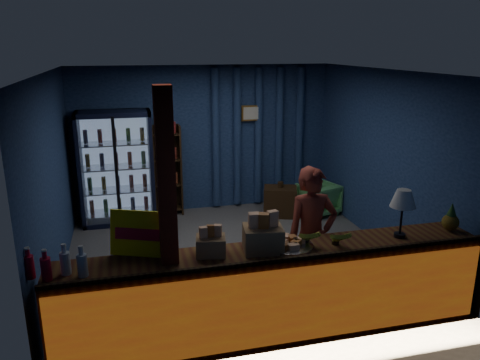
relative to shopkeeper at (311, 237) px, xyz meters
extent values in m
plane|color=#515154|center=(-0.60, 1.40, -0.82)|extent=(4.60, 4.60, 0.00)
plane|color=navy|center=(-0.60, 3.60, 0.48)|extent=(4.60, 0.00, 4.60)
plane|color=navy|center=(-0.60, -0.80, 0.48)|extent=(4.60, 0.00, 4.60)
plane|color=navy|center=(-2.90, 1.40, 0.48)|extent=(0.00, 4.40, 4.40)
plane|color=navy|center=(1.70, 1.40, 0.48)|extent=(0.00, 4.40, 4.40)
plane|color=#472D19|center=(-0.60, 1.40, 1.78)|extent=(4.60, 4.60, 0.00)
cube|color=brown|center=(-0.60, -0.50, -0.34)|extent=(4.40, 0.55, 0.95)
cube|color=red|center=(-0.60, -0.79, -0.34)|extent=(4.35, 0.02, 0.81)
cube|color=#352511|center=(-0.60, -0.77, 0.15)|extent=(4.40, 0.04, 0.04)
cube|color=maroon|center=(-1.65, -0.50, 0.48)|extent=(0.16, 0.16, 2.60)
cube|color=black|center=(-2.15, 3.52, 0.13)|extent=(1.20, 0.06, 1.90)
cube|color=black|center=(-2.72, 3.25, 0.13)|extent=(0.06, 0.60, 1.90)
cube|color=black|center=(-1.58, 3.25, 0.13)|extent=(0.06, 0.60, 1.90)
cube|color=black|center=(-2.15, 3.25, 1.04)|extent=(1.20, 0.60, 0.08)
cube|color=black|center=(-2.15, 3.25, -0.78)|extent=(1.20, 0.60, 0.08)
cube|color=#99B2D8|center=(-2.15, 3.47, 0.13)|extent=(1.08, 0.02, 1.74)
cube|color=white|center=(-2.15, 2.97, 0.13)|extent=(1.12, 0.02, 1.78)
cube|color=black|center=(-2.15, 2.95, 0.13)|extent=(0.05, 0.05, 1.80)
cube|color=silver|center=(-2.15, 3.25, -0.65)|extent=(1.08, 0.48, 0.02)
cylinder|color=#AC3318|center=(-2.60, 3.25, -0.52)|extent=(0.07, 0.07, 0.22)
cylinder|color=#175C1B|center=(-2.38, 3.25, -0.52)|extent=(0.07, 0.07, 0.22)
cylinder|color=olive|center=(-2.15, 3.25, -0.52)|extent=(0.07, 0.07, 0.22)
cylinder|color=#161A50|center=(-1.93, 3.25, -0.52)|extent=(0.07, 0.07, 0.22)
cylinder|color=maroon|center=(-1.70, 3.25, -0.52)|extent=(0.07, 0.07, 0.22)
cube|color=silver|center=(-2.15, 3.25, -0.25)|extent=(1.08, 0.48, 0.02)
cylinder|color=#175C1B|center=(-2.60, 3.25, -0.12)|extent=(0.07, 0.07, 0.22)
cylinder|color=olive|center=(-2.38, 3.25, -0.12)|extent=(0.07, 0.07, 0.22)
cylinder|color=#161A50|center=(-2.15, 3.25, -0.12)|extent=(0.07, 0.07, 0.22)
cylinder|color=maroon|center=(-1.93, 3.25, -0.12)|extent=(0.07, 0.07, 0.22)
cylinder|color=#AC3318|center=(-1.70, 3.25, -0.12)|extent=(0.07, 0.07, 0.22)
cube|color=silver|center=(-2.15, 3.25, 0.15)|extent=(1.08, 0.48, 0.02)
cylinder|color=olive|center=(-2.60, 3.25, 0.28)|extent=(0.07, 0.07, 0.22)
cylinder|color=#161A50|center=(-2.38, 3.25, 0.28)|extent=(0.07, 0.07, 0.22)
cylinder|color=maroon|center=(-2.15, 3.25, 0.28)|extent=(0.07, 0.07, 0.22)
cylinder|color=#AC3318|center=(-1.93, 3.25, 0.28)|extent=(0.07, 0.07, 0.22)
cylinder|color=#175C1B|center=(-1.70, 3.25, 0.28)|extent=(0.07, 0.07, 0.22)
cube|color=silver|center=(-2.15, 3.25, 0.55)|extent=(1.08, 0.48, 0.02)
cylinder|color=#161A50|center=(-2.60, 3.25, 0.68)|extent=(0.07, 0.07, 0.22)
cylinder|color=maroon|center=(-2.38, 3.25, 0.68)|extent=(0.07, 0.07, 0.22)
cylinder|color=#AC3318|center=(-2.15, 3.25, 0.68)|extent=(0.07, 0.07, 0.22)
cylinder|color=#175C1B|center=(-1.93, 3.25, 0.68)|extent=(0.07, 0.07, 0.22)
cylinder|color=olive|center=(-1.70, 3.25, 0.68)|extent=(0.07, 0.07, 0.22)
cube|color=#352511|center=(-1.30, 3.55, -0.02)|extent=(0.50, 0.02, 1.60)
cube|color=#352511|center=(-1.54, 3.42, -0.02)|extent=(0.03, 0.28, 1.60)
cube|color=#352511|center=(-1.07, 3.42, -0.02)|extent=(0.03, 0.28, 1.60)
cube|color=#352511|center=(-1.30, 3.42, -0.72)|extent=(0.46, 0.26, 0.02)
cube|color=#352511|center=(-1.30, 3.42, -0.27)|extent=(0.46, 0.26, 0.02)
cube|color=#352511|center=(-1.30, 3.42, 0.18)|extent=(0.46, 0.26, 0.02)
cube|color=#352511|center=(-1.30, 3.42, 0.63)|extent=(0.46, 0.26, 0.02)
cylinder|color=navy|center=(-0.40, 3.54, 0.48)|extent=(0.14, 0.14, 2.50)
cylinder|color=navy|center=(0.00, 3.54, 0.48)|extent=(0.14, 0.14, 2.50)
cylinder|color=navy|center=(0.40, 3.54, 0.48)|extent=(0.14, 0.14, 2.50)
cylinder|color=navy|center=(0.80, 3.54, 0.48)|extent=(0.14, 0.14, 2.50)
cylinder|color=navy|center=(1.20, 3.54, 0.48)|extent=(0.14, 0.14, 2.50)
cube|color=gold|center=(0.25, 3.50, 0.93)|extent=(0.36, 0.03, 0.28)
cube|color=silver|center=(0.25, 3.48, 0.93)|extent=(0.30, 0.01, 0.22)
imported|color=maroon|center=(0.00, 0.00, 0.00)|extent=(0.60, 0.39, 1.64)
imported|color=#5DBB67|center=(1.30, 2.77, -0.54)|extent=(0.76, 0.77, 0.56)
cube|color=#352511|center=(0.61, 2.85, -0.56)|extent=(0.67, 0.58, 0.52)
cylinder|color=#352511|center=(0.61, 2.85, -0.25)|extent=(0.10, 0.10, 0.10)
cube|color=#FDFF0D|center=(-1.92, -0.28, 0.35)|extent=(0.56, 0.32, 0.45)
cube|color=red|center=(-1.92, -0.30, 0.35)|extent=(0.45, 0.21, 0.11)
cylinder|color=red|center=(-2.88, -0.53, 0.24)|extent=(0.09, 0.09, 0.21)
cylinder|color=red|center=(-2.88, -0.53, 0.38)|extent=(0.04, 0.04, 0.08)
cylinder|color=white|center=(-2.88, -0.53, 0.41)|extent=(0.04, 0.04, 0.02)
cylinder|color=red|center=(-2.73, -0.61, 0.24)|extent=(0.09, 0.09, 0.21)
cylinder|color=red|center=(-2.73, -0.61, 0.38)|extent=(0.04, 0.04, 0.08)
cylinder|color=white|center=(-2.73, -0.61, 0.41)|extent=(0.04, 0.04, 0.02)
cylinder|color=silver|center=(-2.58, -0.53, 0.24)|extent=(0.09, 0.09, 0.21)
cylinder|color=silver|center=(-2.58, -0.53, 0.38)|extent=(0.04, 0.04, 0.08)
cylinder|color=white|center=(-2.58, -0.53, 0.41)|extent=(0.04, 0.04, 0.02)
cylinder|color=silver|center=(-2.43, -0.61, 0.24)|extent=(0.09, 0.09, 0.21)
cylinder|color=silver|center=(-2.43, -0.61, 0.38)|extent=(0.04, 0.04, 0.08)
cylinder|color=white|center=(-2.43, -0.61, 0.41)|extent=(0.04, 0.04, 0.02)
cube|color=#A3874F|center=(-0.72, -0.47, 0.25)|extent=(0.42, 0.37, 0.25)
cube|color=orange|center=(-0.82, -0.46, 0.46)|extent=(0.11, 0.08, 0.16)
cube|color=#C86F25|center=(-0.72, -0.47, 0.46)|extent=(0.11, 0.08, 0.16)
cube|color=orange|center=(-0.63, -0.49, 0.46)|extent=(0.11, 0.08, 0.16)
cube|color=#A3874F|center=(-1.25, -0.45, 0.22)|extent=(0.32, 0.28, 0.18)
cube|color=orange|center=(-1.32, -0.43, 0.37)|extent=(0.08, 0.06, 0.12)
cube|color=#C86F25|center=(-1.25, -0.45, 0.37)|extent=(0.08, 0.06, 0.12)
cube|color=orange|center=(-1.18, -0.46, 0.37)|extent=(0.08, 0.06, 0.12)
cylinder|color=silver|center=(-0.44, -0.46, 0.14)|extent=(0.50, 0.50, 0.03)
cube|color=orange|center=(-0.34, -0.46, 0.19)|extent=(0.11, 0.08, 0.05)
cube|color=#C86F25|center=(-0.37, -0.39, 0.19)|extent=(0.13, 0.13, 0.05)
cube|color=orange|center=(-0.44, -0.36, 0.19)|extent=(0.08, 0.11, 0.05)
cube|color=#C86F25|center=(-0.51, -0.39, 0.19)|extent=(0.13, 0.13, 0.05)
cube|color=orange|center=(-0.54, -0.46, 0.19)|extent=(0.11, 0.08, 0.05)
cube|color=#C86F25|center=(-0.51, -0.53, 0.19)|extent=(0.13, 0.13, 0.05)
cube|color=orange|center=(-0.44, -0.56, 0.19)|extent=(0.08, 0.11, 0.05)
cube|color=#C86F25|center=(-0.37, -0.53, 0.19)|extent=(0.13, 0.13, 0.05)
cylinder|color=black|center=(0.79, -0.51, 0.15)|extent=(0.12, 0.12, 0.04)
cylinder|color=black|center=(0.79, -0.51, 0.34)|extent=(0.02, 0.02, 0.37)
cone|color=white|center=(0.79, -0.51, 0.57)|extent=(0.27, 0.27, 0.19)
sphere|color=olive|center=(1.42, -0.49, 0.23)|extent=(0.18, 0.18, 0.18)
cone|color=#26541C|center=(1.42, -0.49, 0.38)|extent=(0.10, 0.10, 0.14)
camera|label=1|loc=(-1.99, -4.59, 2.10)|focal=35.00mm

